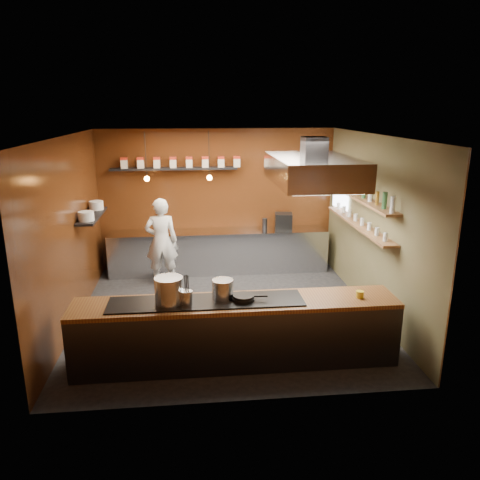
{
  "coord_description": "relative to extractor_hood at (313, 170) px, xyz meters",
  "views": [
    {
      "loc": [
        -0.56,
        -7.38,
        3.44
      ],
      "look_at": [
        0.26,
        0.4,
        1.2
      ],
      "focal_mm": 35.0,
      "sensor_mm": 36.0,
      "label": 1
    }
  ],
  "objects": [
    {
      "name": "frying_pan",
      "position": [
        -1.2,
        -1.23,
        -1.53
      ],
      "size": [
        0.47,
        0.3,
        0.08
      ],
      "color": "black",
      "rests_on": "pass_counter"
    },
    {
      "name": "stockpot_large",
      "position": [
        -2.19,
        -1.23,
        -1.38
      ],
      "size": [
        0.47,
        0.47,
        0.36
      ],
      "primitive_type": "cylinder",
      "rotation": [
        0.0,
        0.0,
        -0.29
      ],
      "color": "#B8BBC0",
      "rests_on": "pass_counter"
    },
    {
      "name": "butter_jar",
      "position": [
        0.39,
        -1.26,
        -1.54
      ],
      "size": [
        0.14,
        0.14,
        0.09
      ],
      "primitive_type": "cylinder",
      "rotation": [
        0.0,
        0.0,
        -0.37
      ],
      "color": "gold",
      "rests_on": "pass_counter"
    },
    {
      "name": "storage_tins",
      "position": [
        -2.05,
        2.76,
        -0.17
      ],
      "size": [
        2.43,
        0.13,
        0.22
      ],
      "color": "beige",
      "rests_on": "tin_shelf"
    },
    {
      "name": "floor",
      "position": [
        -1.3,
        0.4,
        -2.51
      ],
      "size": [
        5.0,
        5.0,
        0.0
      ],
      "primitive_type": "plane",
      "color": "black",
      "rests_on": "ground"
    },
    {
      "name": "bottle_shelf_upper",
      "position": [
        1.04,
        0.7,
        -0.59
      ],
      "size": [
        0.26,
        2.8,
        0.04
      ],
      "primitive_type": "cube",
      "color": "brown",
      "rests_on": "right_wall"
    },
    {
      "name": "plate_shelf",
      "position": [
        -3.64,
        1.4,
        -0.96
      ],
      "size": [
        0.3,
        1.4,
        0.04
      ],
      "primitive_type": "cube",
      "color": "black",
      "rests_on": "left_wall"
    },
    {
      "name": "window_pane",
      "position": [
        1.15,
        2.1,
        -0.61
      ],
      "size": [
        0.0,
        1.0,
        1.0
      ],
      "primitive_type": "plane",
      "rotation": [
        1.57,
        0.0,
        -1.57
      ],
      "color": "white",
      "rests_on": "right_wall"
    },
    {
      "name": "wine_glasses",
      "position": [
        1.04,
        0.7,
        -0.97
      ],
      "size": [
        0.07,
        2.37,
        0.13
      ],
      "color": "silver",
      "rests_on": "bottle_shelf_lower"
    },
    {
      "name": "prep_counter",
      "position": [
        -1.3,
        2.57,
        -2.06
      ],
      "size": [
        4.6,
        0.65,
        0.9
      ],
      "primitive_type": "cube",
      "color": "silver",
      "rests_on": "floor"
    },
    {
      "name": "chef",
      "position": [
        -2.48,
        2.0,
        -1.64
      ],
      "size": [
        0.65,
        0.44,
        1.74
      ],
      "primitive_type": "imported",
      "rotation": [
        0.0,
        0.0,
        3.18
      ],
      "color": "white",
      "rests_on": "floor"
    },
    {
      "name": "pass_counter",
      "position": [
        -1.3,
        -1.2,
        -2.04
      ],
      "size": [
        4.4,
        0.72,
        0.94
      ],
      "color": "#38383D",
      "rests_on": "floor"
    },
    {
      "name": "stockpot_small",
      "position": [
        -1.48,
        -1.15,
        -1.43
      ],
      "size": [
        0.3,
        0.3,
        0.27
      ],
      "primitive_type": "cylinder",
      "rotation": [
        0.0,
        0.0,
        0.03
      ],
      "color": "#B2B4B9",
      "rests_on": "pass_counter"
    },
    {
      "name": "espresso_machine",
      "position": [
        0.07,
        2.52,
        -1.43
      ],
      "size": [
        0.4,
        0.39,
        0.36
      ],
      "primitive_type": "cube",
      "rotation": [
        0.0,
        0.0,
        -0.15
      ],
      "color": "black",
      "rests_on": "prep_counter"
    },
    {
      "name": "right_wall",
      "position": [
        1.2,
        0.4,
        -1.01
      ],
      "size": [
        0.0,
        5.0,
        5.0
      ],
      "primitive_type": "plane",
      "rotation": [
        1.57,
        0.0,
        -1.57
      ],
      "color": "brown",
      "rests_on": "ground"
    },
    {
      "name": "bottles",
      "position": [
        1.04,
        0.7,
        -0.45
      ],
      "size": [
        0.06,
        2.66,
        0.24
      ],
      "color": "silver",
      "rests_on": "bottle_shelf_upper"
    },
    {
      "name": "extractor_hood",
      "position": [
        0.0,
        0.0,
        0.0
      ],
      "size": [
        1.2,
        2.0,
        0.72
      ],
      "color": "#38383D",
      "rests_on": "ceiling"
    },
    {
      "name": "back_wall",
      "position": [
        -1.3,
        2.9,
        -1.01
      ],
      "size": [
        5.0,
        0.0,
        5.0
      ],
      "primitive_type": "plane",
      "rotation": [
        1.57,
        0.0,
        0.0
      ],
      "color": "#3C1E0A",
      "rests_on": "ground"
    },
    {
      "name": "plate_stacks",
      "position": [
        -3.64,
        1.4,
        -0.86
      ],
      "size": [
        0.26,
        1.16,
        0.16
      ],
      "color": "silver",
      "rests_on": "plate_shelf"
    },
    {
      "name": "pendant_right",
      "position": [
        -1.5,
        2.1,
        -0.35
      ],
      "size": [
        0.1,
        0.1,
        0.95
      ],
      "color": "black",
      "rests_on": "ceiling"
    },
    {
      "name": "left_wall",
      "position": [
        -3.8,
        0.4,
        -1.01
      ],
      "size": [
        0.0,
        5.0,
        5.0
      ],
      "primitive_type": "plane",
      "rotation": [
        1.57,
        0.0,
        1.57
      ],
      "color": "#3C1E0A",
      "rests_on": "ground"
    },
    {
      "name": "pendant_left",
      "position": [
        -2.7,
        2.1,
        -0.35
      ],
      "size": [
        0.1,
        0.1,
        0.95
      ],
      "color": "black",
      "rests_on": "ceiling"
    },
    {
      "name": "tin_shelf",
      "position": [
        -2.2,
        2.76,
        -0.31
      ],
      "size": [
        2.6,
        0.26,
        0.04
      ],
      "primitive_type": "cube",
      "color": "black",
      "rests_on": "back_wall"
    },
    {
      "name": "ceiling",
      "position": [
        -1.3,
        0.4,
        0.49
      ],
      "size": [
        5.0,
        5.0,
        0.0
      ],
      "primitive_type": "plane",
      "rotation": [
        3.14,
        0.0,
        0.0
      ],
      "color": "silver",
      "rests_on": "back_wall"
    },
    {
      "name": "bottle_shelf_lower",
      "position": [
        1.04,
        0.7,
        -1.06
      ],
      "size": [
        0.26,
        2.8,
        0.04
      ],
      "primitive_type": "cube",
      "color": "brown",
      "rests_on": "right_wall"
    },
    {
      "name": "utensil_crock",
      "position": [
        -1.95,
        -1.29,
        -1.47
      ],
      "size": [
        0.2,
        0.2,
        0.19
      ],
      "primitive_type": "cylinder",
      "rotation": [
        0.0,
        0.0,
        0.42
      ],
      "color": "silver",
      "rests_on": "pass_counter"
    }
  ]
}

